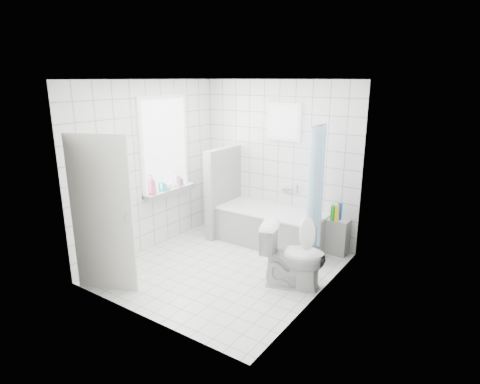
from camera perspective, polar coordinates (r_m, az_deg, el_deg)
The scene contains 19 objects.
ground at distance 5.84m, azimuth -2.19°, elevation -10.70°, with size 3.00×3.00×0.00m, color white.
ceiling at distance 5.22m, azimuth -2.50°, elevation 15.72°, with size 3.00×3.00×0.00m, color white.
wall_back at distance 6.62m, azimuth 5.43°, elevation 4.38°, with size 2.80×0.02×2.60m, color white.
wall_front at distance 4.32m, azimuth -14.25°, elevation -2.32°, with size 2.80×0.02×2.60m, color white.
wall_left at distance 6.30m, azimuth -12.64°, elevation 3.47°, with size 0.02×3.00×2.60m, color white.
wall_right at distance 4.72m, azimuth 11.47°, elevation -0.62°, with size 0.02×3.00×2.60m, color white.
window_left at distance 6.42m, azimuth -10.58°, elevation 6.54°, with size 0.01×0.90×1.40m, color white.
window_back at distance 6.44m, azimuth 6.17°, elevation 9.88°, with size 0.50×0.01×0.50m, color white.
window_sill at distance 6.55m, azimuth -9.97°, elevation 0.11°, with size 0.18×1.02×0.08m, color white.
door at distance 5.19m, azimuth -19.05°, elevation -3.14°, with size 0.04×0.80×2.00m, color silver.
bathtub at distance 6.53m, azimuth 4.48°, elevation -4.99°, with size 1.73×0.77×0.58m.
partition_wall at distance 6.83m, azimuth -2.40°, elevation 0.05°, with size 0.15×0.85×1.50m, color white.
tiled_ledge at distance 6.37m, azimuth 13.39°, elevation -6.10°, with size 0.40×0.24×0.55m, color white.
toilet at distance 5.25m, azimuth 7.58°, elevation -8.97°, with size 0.47×0.83×0.84m, color white.
curtain_rod at distance 5.76m, azimuth 11.76°, elevation 9.45°, with size 0.02×0.02×0.80m, color silver.
shower_curtain at distance 5.81m, azimuth 10.76°, elevation 0.50°, with size 0.14×0.48×1.78m, color #4BA6DD, non-canonical shape.
tub_faucet at distance 6.59m, azimuth 6.79°, elevation 0.26°, with size 0.18×0.06×0.06m, color silver.
sill_bottles at distance 6.43m, azimuth -10.57°, elevation 1.29°, with size 0.16×0.76×0.31m.
ledge_bottles at distance 6.18m, azimuth 13.57°, elevation -2.86°, with size 0.13×0.19×0.26m.
Camera 1 is at (3.12, -4.19, 2.62)m, focal length 30.00 mm.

